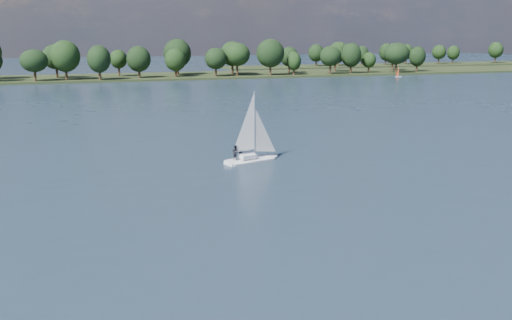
{
  "coord_description": "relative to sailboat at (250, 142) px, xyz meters",
  "views": [
    {
      "loc": [
        -27.81,
        -20.69,
        16.51
      ],
      "look_at": [
        -7.36,
        39.97,
        2.5
      ],
      "focal_mm": 40.0,
      "sensor_mm": 36.0,
      "label": 1
    }
  ],
  "objects": [
    {
      "name": "ground",
      "position": [
        4.87,
        50.07,
        -2.75
      ],
      "size": [
        700.0,
        700.0,
        0.0
      ],
      "primitive_type": "plane",
      "color": "#233342",
      "rests_on": "ground"
    },
    {
      "name": "far_shore",
      "position": [
        4.87,
        162.07,
        -2.75
      ],
      "size": [
        660.0,
        40.0,
        1.5
      ],
      "primitive_type": "cube",
      "color": "black",
      "rests_on": "ground"
    },
    {
      "name": "far_shore_back",
      "position": [
        164.87,
        210.07,
        -2.75
      ],
      "size": [
        220.0,
        30.0,
        1.4
      ],
      "primitive_type": "cube",
      "color": "black",
      "rests_on": "ground"
    },
    {
      "name": "sailboat",
      "position": [
        0.0,
        0.0,
        0.0
      ],
      "size": [
        7.76,
        4.37,
        9.84
      ],
      "rotation": [
        0.0,
        0.0,
        0.33
      ],
      "color": "white",
      "rests_on": "ground"
    },
    {
      "name": "dinghy_orange",
      "position": [
        106.9,
        132.54,
        -1.78
      ],
      "size": [
        2.58,
        1.04,
        4.11
      ],
      "rotation": [
        0.0,
        0.0,
        0.01
      ],
      "color": "white",
      "rests_on": "ground"
    },
    {
      "name": "treeline",
      "position": [
        -2.98,
        158.26,
        5.35
      ],
      "size": [
        563.08,
        73.5,
        18.37
      ],
      "color": "black",
      "rests_on": "ground"
    }
  ]
}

